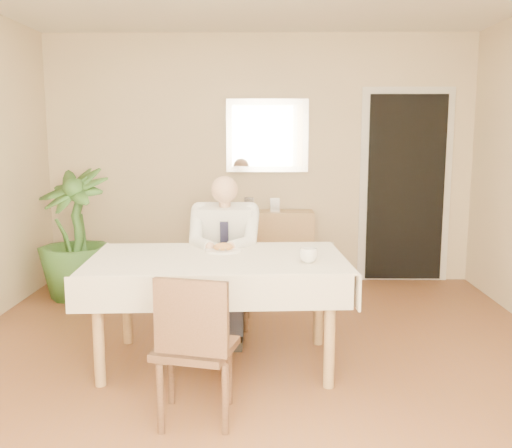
{
  "coord_description": "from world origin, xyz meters",
  "views": [
    {
      "loc": [
        0.06,
        -3.57,
        1.58
      ],
      "look_at": [
        0.0,
        0.35,
        0.95
      ],
      "focal_mm": 40.0,
      "sensor_mm": 36.0,
      "label": 1
    }
  ],
  "objects_px": {
    "seated_man": "(224,248)",
    "potted_palm": "(75,234)",
    "chair_far": "(227,269)",
    "dining_table": "(218,269)",
    "coffee_mug": "(308,255)",
    "chair_near": "(194,342)",
    "sideboard": "(267,247)"
  },
  "relations": [
    {
      "from": "chair_near",
      "to": "potted_palm",
      "type": "bearing_deg",
      "value": 133.91
    },
    {
      "from": "seated_man",
      "to": "sideboard",
      "type": "relative_size",
      "value": 1.29
    },
    {
      "from": "chair_far",
      "to": "sideboard",
      "type": "relative_size",
      "value": 0.85
    },
    {
      "from": "sideboard",
      "to": "potted_palm",
      "type": "height_order",
      "value": "potted_palm"
    },
    {
      "from": "seated_man",
      "to": "sideboard",
      "type": "bearing_deg",
      "value": 77.59
    },
    {
      "from": "dining_table",
      "to": "chair_near",
      "type": "bearing_deg",
      "value": -97.5
    },
    {
      "from": "dining_table",
      "to": "seated_man",
      "type": "bearing_deg",
      "value": 86.62
    },
    {
      "from": "coffee_mug",
      "to": "sideboard",
      "type": "bearing_deg",
      "value": 96.37
    },
    {
      "from": "seated_man",
      "to": "potted_palm",
      "type": "xyz_separation_m",
      "value": [
        -1.5,
        0.99,
        -0.07
      ]
    },
    {
      "from": "dining_table",
      "to": "potted_palm",
      "type": "height_order",
      "value": "potted_palm"
    },
    {
      "from": "sideboard",
      "to": "chair_near",
      "type": "bearing_deg",
      "value": -98.21
    },
    {
      "from": "sideboard",
      "to": "potted_palm",
      "type": "distance_m",
      "value": 1.94
    },
    {
      "from": "seated_man",
      "to": "coffee_mug",
      "type": "height_order",
      "value": "seated_man"
    },
    {
      "from": "chair_far",
      "to": "seated_man",
      "type": "bearing_deg",
      "value": -90.2
    },
    {
      "from": "chair_far",
      "to": "chair_near",
      "type": "bearing_deg",
      "value": -92.24
    },
    {
      "from": "coffee_mug",
      "to": "sideboard",
      "type": "relative_size",
      "value": 0.12
    },
    {
      "from": "sideboard",
      "to": "chair_far",
      "type": "bearing_deg",
      "value": -105.58
    },
    {
      "from": "chair_far",
      "to": "potted_palm",
      "type": "relative_size",
      "value": 0.66
    },
    {
      "from": "seated_man",
      "to": "chair_far",
      "type": "bearing_deg",
      "value": 90.0
    },
    {
      "from": "chair_far",
      "to": "potted_palm",
      "type": "xyz_separation_m",
      "value": [
        -1.5,
        0.71,
        0.16
      ]
    },
    {
      "from": "chair_far",
      "to": "sideboard",
      "type": "xyz_separation_m",
      "value": [
        0.34,
        1.27,
        -0.07
      ]
    },
    {
      "from": "chair_near",
      "to": "coffee_mug",
      "type": "relative_size",
      "value": 7.12
    },
    {
      "from": "chair_near",
      "to": "coffee_mug",
      "type": "height_order",
      "value": "coffee_mug"
    },
    {
      "from": "chair_near",
      "to": "sideboard",
      "type": "height_order",
      "value": "chair_near"
    },
    {
      "from": "dining_table",
      "to": "sideboard",
      "type": "bearing_deg",
      "value": 77.58
    },
    {
      "from": "seated_man",
      "to": "potted_palm",
      "type": "relative_size",
      "value": 1.0
    },
    {
      "from": "dining_table",
      "to": "coffee_mug",
      "type": "height_order",
      "value": "coffee_mug"
    },
    {
      "from": "sideboard",
      "to": "coffee_mug",
      "type": "bearing_deg",
      "value": -84.17
    },
    {
      "from": "seated_man",
      "to": "coffee_mug",
      "type": "bearing_deg",
      "value": -51.49
    },
    {
      "from": "chair_near",
      "to": "seated_man",
      "type": "relative_size",
      "value": 0.68
    },
    {
      "from": "chair_far",
      "to": "sideboard",
      "type": "bearing_deg",
      "value": 74.77
    },
    {
      "from": "chair_far",
      "to": "dining_table",
      "type": "bearing_deg",
      "value": -90.2
    }
  ]
}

